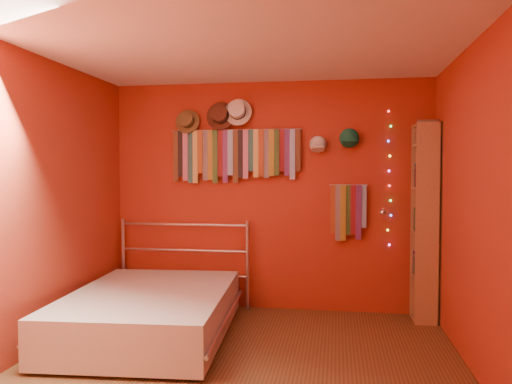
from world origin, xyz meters
The scene contains 16 objects.
ground centered at (0.00, 0.00, 0.00)m, with size 3.50×3.50×0.00m, color #52331C.
back_wall centered at (0.00, 1.75, 1.25)m, with size 3.50×0.02×2.50m, color maroon.
right_wall centered at (1.75, 0.00, 1.25)m, with size 0.02×3.50×2.50m, color maroon.
left_wall centered at (-1.75, 0.00, 1.25)m, with size 0.02×3.50×2.50m, color maroon.
ceiling centered at (0.00, 0.00, 2.50)m, with size 3.50×3.50×0.02m, color white.
tie_rack centered at (-0.39, 1.68, 1.72)m, with size 1.45×0.03×0.59m.
small_tie_rack centered at (0.85, 1.69, 1.11)m, with size 0.40×0.03×0.60m.
fedora_olive centered at (-0.91, 1.66, 2.08)m, with size 0.27×0.15×0.27m.
fedora_brown centered at (-0.53, 1.65, 2.14)m, with size 0.32×0.17×0.31m.
fedora_white centered at (-0.34, 1.65, 2.18)m, with size 0.30×0.16×0.30m.
cap_white centered at (0.53, 1.70, 1.81)m, with size 0.18×0.23×0.18m.
cap_green centered at (0.86, 1.70, 1.87)m, with size 0.19×0.24×0.19m.
fairy_lights centered at (1.28, 1.71, 1.45)m, with size 0.06×0.02×1.43m.
reading_lamp centered at (1.20, 1.54, 1.10)m, with size 0.06×0.27×0.08m.
bookshelf centered at (1.66, 1.53, 1.02)m, with size 0.25×0.34×2.00m.
bed centered at (-0.95, 0.63, 0.23)m, with size 1.61×2.07×0.98m.
Camera 1 is at (0.73, -3.69, 1.51)m, focal length 35.00 mm.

